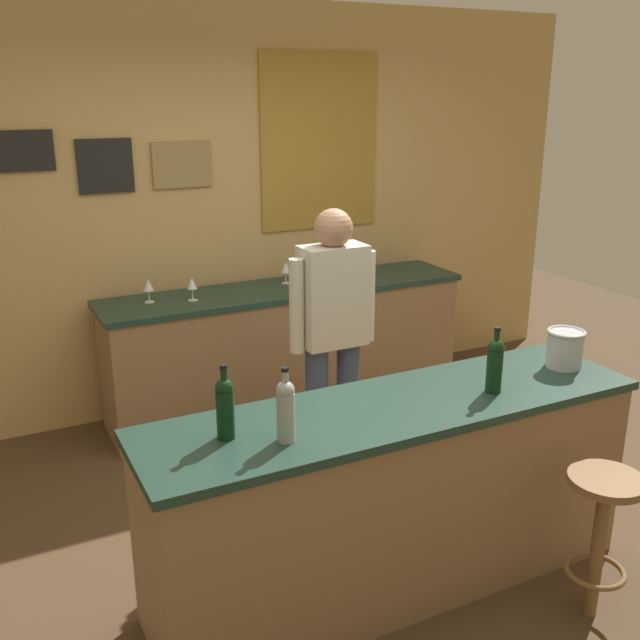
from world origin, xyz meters
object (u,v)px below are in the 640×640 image
wine_bottle_a (225,406)px  wine_bottle_c (495,363)px  ice_bucket (565,348)px  wine_glass_d (345,263)px  wine_glass_a (148,286)px  wine_glass_c (286,268)px  wine_bottle_b (286,409)px  bar_stool (601,523)px  wine_glass_b (192,284)px  bartender (333,331)px

wine_bottle_a → wine_bottle_c: same height
ice_bucket → wine_glass_d: 2.08m
wine_glass_a → ice_bucket: bearing=-54.1°
ice_bucket → wine_glass_c: size_ratio=1.21×
wine_bottle_b → wine_glass_a: (0.02, 2.20, -0.05)m
wine_bottle_c → wine_bottle_a: bearing=174.7°
bar_stool → wine_glass_b: wine_glass_b is taller
wine_glass_a → wine_glass_c: 0.99m
bartender → wine_glass_a: (-0.74, 1.15, 0.07)m
bar_stool → wine_bottle_c: 0.80m
wine_bottle_a → wine_bottle_c: bearing=-5.3°
wine_glass_a → wine_glass_c: (0.99, 0.04, 0.00)m
bar_stool → wine_bottle_b: bearing=159.1°
bar_stool → wine_bottle_b: 1.46m
ice_bucket → wine_glass_b: (-1.25, 2.01, -0.01)m
bar_stool → ice_bucket: bearing=63.4°
bartender → wine_glass_c: size_ratio=10.45×
ice_bucket → wine_glass_a: 2.59m
wine_bottle_a → wine_bottle_b: bearing=-33.3°
bartender → wine_glass_b: 1.17m
ice_bucket → wine_glass_a: bearing=125.9°
wine_glass_c → wine_glass_d: same height
wine_bottle_b → wine_glass_b: wine_bottle_b is taller
ice_bucket → wine_glass_c: ice_bucket is taller
wine_bottle_b → wine_glass_c: wine_bottle_b is taller
bartender → wine_glass_d: bartender is taller
ice_bucket → wine_glass_b: bearing=121.9°
bar_stool → wine_bottle_b: (-1.25, 0.48, 0.60)m
wine_bottle_c → wine_glass_d: (0.42, 2.16, -0.05)m
bartender → wine_glass_b: bearing=114.1°
ice_bucket → bartender: bearing=129.3°
bartender → wine_glass_c: 1.21m
wine_glass_a → wine_bottle_b: bearing=-90.5°
wine_bottle_a → wine_glass_a: (0.22, 2.07, -0.05)m
bartender → wine_glass_c: bearing=78.2°
bartender → ice_bucket: bartender is taller
wine_bottle_c → wine_glass_b: wine_bottle_c is taller
wine_bottle_c → wine_glass_a: bearing=114.8°
wine_bottle_b → wine_glass_c: (1.01, 2.24, -0.05)m
wine_glass_c → wine_glass_d: bearing=-7.8°
bar_stool → wine_glass_a: bearing=114.6°
wine_glass_d → wine_glass_c: bearing=172.2°
ice_bucket → wine_glass_c: (-0.53, 2.14, -0.01)m
wine_bottle_b → ice_bucket: wine_bottle_b is taller
wine_bottle_b → wine_bottle_c: (1.03, 0.02, 0.00)m
ice_bucket → wine_glass_d: size_ratio=1.21×
wine_bottle_b → wine_glass_d: wine_bottle_b is taller
bartender → wine_glass_a: 1.37m
wine_bottle_c → wine_glass_c: (-0.02, 2.22, -0.05)m
wine_bottle_c → wine_glass_c: size_ratio=1.97×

